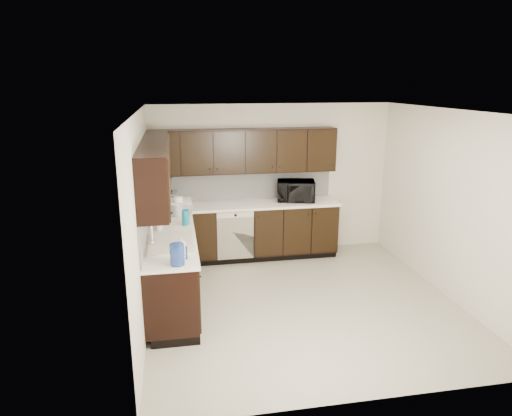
% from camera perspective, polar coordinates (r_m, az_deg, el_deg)
% --- Properties ---
extents(floor, '(4.00, 4.00, 0.00)m').
position_cam_1_polar(floor, '(6.25, 5.78, -11.58)').
color(floor, '#ACA68F').
rests_on(floor, ground).
extents(ceiling, '(4.00, 4.00, 0.00)m').
position_cam_1_polar(ceiling, '(5.58, 6.49, 11.94)').
color(ceiling, white).
rests_on(ceiling, wall_back).
extents(wall_back, '(4.00, 0.02, 2.50)m').
position_cam_1_polar(wall_back, '(7.67, 1.96, 3.57)').
color(wall_back, beige).
rests_on(wall_back, floor).
extents(wall_left, '(0.02, 4.00, 2.50)m').
position_cam_1_polar(wall_left, '(5.58, -14.02, -1.49)').
color(wall_left, beige).
rests_on(wall_left, floor).
extents(wall_right, '(0.02, 4.00, 2.50)m').
position_cam_1_polar(wall_right, '(6.62, 22.97, 0.39)').
color(wall_right, beige).
rests_on(wall_right, floor).
extents(wall_front, '(4.00, 0.02, 2.50)m').
position_cam_1_polar(wall_front, '(4.02, 14.12, -8.26)').
color(wall_front, beige).
rests_on(wall_front, floor).
extents(lower_cabinets, '(3.00, 2.80, 0.90)m').
position_cam_1_polar(lower_cabinets, '(6.91, -4.76, -5.07)').
color(lower_cabinets, black).
rests_on(lower_cabinets, floor).
extents(countertop, '(3.03, 2.83, 0.04)m').
position_cam_1_polar(countertop, '(6.75, -4.87, -1.05)').
color(countertop, white).
rests_on(countertop, lower_cabinets).
extents(backsplash, '(3.00, 2.80, 0.48)m').
position_cam_1_polar(backsplash, '(6.87, -6.83, 1.44)').
color(backsplash, silver).
rests_on(backsplash, countertop).
extents(upper_cabinets, '(3.00, 2.80, 0.70)m').
position_cam_1_polar(upper_cabinets, '(6.64, -5.93, 6.19)').
color(upper_cabinets, black).
rests_on(upper_cabinets, wall_back).
extents(dishwasher, '(0.58, 0.04, 0.78)m').
position_cam_1_polar(dishwasher, '(7.18, -2.58, -3.11)').
color(dishwasher, beige).
rests_on(dishwasher, lower_cabinets).
extents(sink, '(0.54, 0.82, 0.42)m').
position_cam_1_polar(sink, '(5.67, -10.56, -4.94)').
color(sink, beige).
rests_on(sink, countertop).
extents(microwave, '(0.68, 0.54, 0.34)m').
position_cam_1_polar(microwave, '(7.52, 5.00, 2.16)').
color(microwave, black).
rests_on(microwave, countertop).
extents(soap_bottle_a, '(0.09, 0.09, 0.17)m').
position_cam_1_polar(soap_bottle_a, '(5.40, -9.29, -4.36)').
color(soap_bottle_a, gray).
rests_on(soap_bottle_a, countertop).
extents(soap_bottle_b, '(0.12, 0.12, 0.24)m').
position_cam_1_polar(soap_bottle_b, '(6.16, -12.06, -1.62)').
color(soap_bottle_b, gray).
rests_on(soap_bottle_b, countertop).
extents(toaster_oven, '(0.37, 0.28, 0.22)m').
position_cam_1_polar(toaster_oven, '(7.31, -11.17, 1.07)').
color(toaster_oven, silver).
rests_on(toaster_oven, countertop).
extents(storage_bin, '(0.55, 0.44, 0.20)m').
position_cam_1_polar(storage_bin, '(6.86, -10.22, 0.07)').
color(storage_bin, white).
rests_on(storage_bin, countertop).
extents(blue_pitcher, '(0.16, 0.16, 0.24)m').
position_cam_1_polar(blue_pitcher, '(4.97, -9.83, -5.74)').
color(blue_pitcher, navy).
rests_on(blue_pitcher, countertop).
extents(teal_tumbler, '(0.12, 0.12, 0.21)m').
position_cam_1_polar(teal_tumbler, '(6.31, -8.81, -1.19)').
color(teal_tumbler, '#0B7183').
rests_on(teal_tumbler, countertop).
extents(paper_towel_roll, '(0.16, 0.16, 0.28)m').
position_cam_1_polar(paper_towel_roll, '(6.77, -9.68, 0.24)').
color(paper_towel_roll, white).
rests_on(paper_towel_roll, countertop).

